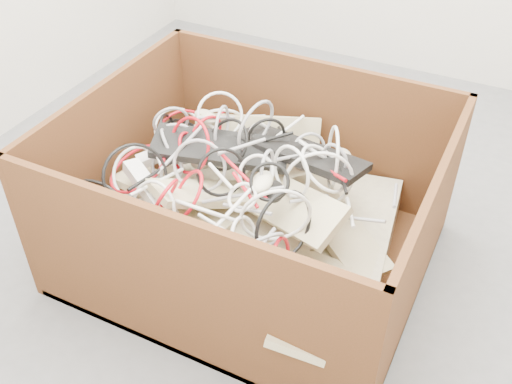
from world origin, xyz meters
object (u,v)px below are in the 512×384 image
at_px(power_strip_right, 150,190).
at_px(power_strip_left, 172,149).
at_px(cardboard_box, 249,226).
at_px(vga_plug, 320,208).

bearing_deg(power_strip_right, power_strip_left, 132.34).
height_order(cardboard_box, power_strip_left, cardboard_box).
xyz_separation_m(cardboard_box, power_strip_left, (-0.34, 0.04, 0.21)).
xyz_separation_m(power_strip_left, power_strip_right, (0.06, -0.23, -0.01)).
bearing_deg(vga_plug, power_strip_right, -119.76).
relative_size(power_strip_left, vga_plug, 5.93).
bearing_deg(cardboard_box, power_strip_right, -146.02).
height_order(power_strip_right, vga_plug, power_strip_right).
relative_size(cardboard_box, vga_plug, 27.00).
bearing_deg(power_strip_left, vga_plug, -49.43).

